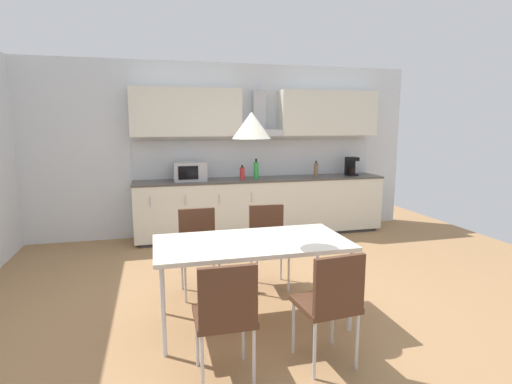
{
  "coord_description": "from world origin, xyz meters",
  "views": [
    {
      "loc": [
        -0.9,
        -3.43,
        1.74
      ],
      "look_at": [
        0.19,
        0.79,
        1.0
      ],
      "focal_mm": 28.0,
      "sensor_mm": 36.0,
      "label": 1
    }
  ],
  "objects_px": {
    "chair_near_right": "(331,298)",
    "chair_near_left": "(226,310)",
    "microwave": "(190,171)",
    "bottle_green": "(256,170)",
    "dining_table": "(252,246)",
    "chair_far_left": "(198,242)",
    "chair_far_right": "(268,237)",
    "coffee_maker": "(351,166)",
    "pendant_lamp": "(252,125)",
    "bottle_red": "(242,173)",
    "bottle_brown": "(316,170)"
  },
  "relations": [
    {
      "from": "bottle_green",
      "to": "chair_near_left",
      "type": "distance_m",
      "value": 3.77
    },
    {
      "from": "chair_far_right",
      "to": "bottle_red",
      "type": "bearing_deg",
      "value": 85.71
    },
    {
      "from": "bottle_brown",
      "to": "chair_far_right",
      "type": "xyz_separation_m",
      "value": [
        -1.38,
        -1.98,
        -0.48
      ]
    },
    {
      "from": "microwave",
      "to": "chair_near_right",
      "type": "distance_m",
      "value": 3.65
    },
    {
      "from": "microwave",
      "to": "bottle_red",
      "type": "xyz_separation_m",
      "value": [
        0.79,
        -0.03,
        -0.05
      ]
    },
    {
      "from": "bottle_red",
      "to": "dining_table",
      "type": "height_order",
      "value": "bottle_red"
    },
    {
      "from": "microwave",
      "to": "bottle_brown",
      "type": "relative_size",
      "value": 1.91
    },
    {
      "from": "coffee_maker",
      "to": "dining_table",
      "type": "distance_m",
      "value": 3.69
    },
    {
      "from": "bottle_brown",
      "to": "chair_near_left",
      "type": "height_order",
      "value": "bottle_brown"
    },
    {
      "from": "dining_table",
      "to": "chair_near_left",
      "type": "height_order",
      "value": "chair_near_left"
    },
    {
      "from": "microwave",
      "to": "bottle_green",
      "type": "height_order",
      "value": "bottle_green"
    },
    {
      "from": "microwave",
      "to": "chair_far_right",
      "type": "relative_size",
      "value": 0.55
    },
    {
      "from": "chair_far_left",
      "to": "microwave",
      "type": "bearing_deg",
      "value": 86.96
    },
    {
      "from": "microwave",
      "to": "pendant_lamp",
      "type": "bearing_deg",
      "value": -84.4
    },
    {
      "from": "microwave",
      "to": "bottle_red",
      "type": "bearing_deg",
      "value": -2.04
    },
    {
      "from": "dining_table",
      "to": "bottle_red",
      "type": "bearing_deg",
      "value": 79.14
    },
    {
      "from": "bottle_green",
      "to": "chair_far_right",
      "type": "xyz_separation_m",
      "value": [
        -0.38,
        -1.97,
        -0.51
      ]
    },
    {
      "from": "dining_table",
      "to": "bottle_brown",
      "type": "bearing_deg",
      "value": 57.58
    },
    {
      "from": "microwave",
      "to": "dining_table",
      "type": "bearing_deg",
      "value": -84.4
    },
    {
      "from": "bottle_red",
      "to": "chair_near_left",
      "type": "distance_m",
      "value": 3.67
    },
    {
      "from": "bottle_green",
      "to": "chair_far_right",
      "type": "height_order",
      "value": "bottle_green"
    },
    {
      "from": "chair_near_left",
      "to": "chair_near_right",
      "type": "relative_size",
      "value": 1.0
    },
    {
      "from": "bottle_green",
      "to": "chair_near_right",
      "type": "bearing_deg",
      "value": -95.99
    },
    {
      "from": "pendant_lamp",
      "to": "bottle_brown",
      "type": "bearing_deg",
      "value": 57.58
    },
    {
      "from": "microwave",
      "to": "bottle_red",
      "type": "distance_m",
      "value": 0.8
    },
    {
      "from": "chair_near_left",
      "to": "coffee_maker",
      "type": "bearing_deg",
      "value": 52.34
    },
    {
      "from": "bottle_brown",
      "to": "chair_near_right",
      "type": "xyz_separation_m",
      "value": [
        -1.38,
        -3.57,
        -0.48
      ]
    },
    {
      "from": "bottle_brown",
      "to": "pendant_lamp",
      "type": "relative_size",
      "value": 0.79
    },
    {
      "from": "chair_far_left",
      "to": "dining_table",
      "type": "bearing_deg",
      "value": -64.81
    },
    {
      "from": "pendant_lamp",
      "to": "coffee_maker",
      "type": "bearing_deg",
      "value": 49.36
    },
    {
      "from": "microwave",
      "to": "bottle_green",
      "type": "relative_size",
      "value": 1.55
    },
    {
      "from": "microwave",
      "to": "bottle_green",
      "type": "bearing_deg",
      "value": 0.44
    },
    {
      "from": "microwave",
      "to": "dining_table",
      "type": "relative_size",
      "value": 0.29
    },
    {
      "from": "chair_far_left",
      "to": "pendant_lamp",
      "type": "relative_size",
      "value": 2.72
    },
    {
      "from": "microwave",
      "to": "bottle_red",
      "type": "relative_size",
      "value": 2.21
    },
    {
      "from": "chair_near_left",
      "to": "bottle_red",
      "type": "bearing_deg",
      "value": 75.73
    },
    {
      "from": "chair_near_right",
      "to": "chair_near_left",
      "type": "bearing_deg",
      "value": -179.97
    },
    {
      "from": "chair_near_left",
      "to": "pendant_lamp",
      "type": "height_order",
      "value": "pendant_lamp"
    },
    {
      "from": "chair_near_left",
      "to": "pendant_lamp",
      "type": "xyz_separation_m",
      "value": [
        0.37,
        0.8,
        1.2
      ]
    },
    {
      "from": "bottle_brown",
      "to": "chair_near_left",
      "type": "distance_m",
      "value": 4.19
    },
    {
      "from": "dining_table",
      "to": "chair_far_left",
      "type": "bearing_deg",
      "value": 115.19
    },
    {
      "from": "bottle_brown",
      "to": "coffee_maker",
      "type": "bearing_deg",
      "value": 0.82
    },
    {
      "from": "coffee_maker",
      "to": "chair_far_left",
      "type": "bearing_deg",
      "value": -144.27
    },
    {
      "from": "dining_table",
      "to": "chair_near_left",
      "type": "distance_m",
      "value": 0.9
    },
    {
      "from": "bottle_red",
      "to": "pendant_lamp",
      "type": "height_order",
      "value": "pendant_lamp"
    },
    {
      "from": "microwave",
      "to": "chair_far_left",
      "type": "relative_size",
      "value": 0.55
    },
    {
      "from": "bottle_red",
      "to": "chair_far_left",
      "type": "height_order",
      "value": "bottle_red"
    },
    {
      "from": "dining_table",
      "to": "chair_far_right",
      "type": "xyz_separation_m",
      "value": [
        0.38,
        0.8,
        -0.17
      ]
    },
    {
      "from": "bottle_red",
      "to": "chair_far_left",
      "type": "relative_size",
      "value": 0.25
    },
    {
      "from": "dining_table",
      "to": "chair_far_left",
      "type": "height_order",
      "value": "chair_far_left"
    }
  ]
}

